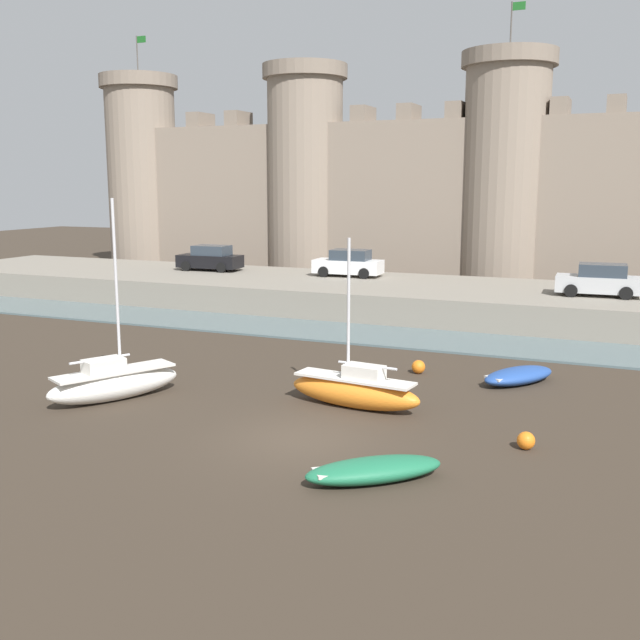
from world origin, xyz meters
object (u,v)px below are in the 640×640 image
at_px(rowboat_foreground_centre, 374,469).
at_px(mooring_buoy_off_centre, 526,441).
at_px(sailboat_near_channel_right, 114,382).
at_px(sailboat_midflat_right, 355,390).
at_px(car_quay_west, 349,264).
at_px(car_quay_east, 600,281).
at_px(rowboat_midflat_left, 519,375).
at_px(mooring_buoy_mid_mud, 96,365).
at_px(mooring_buoy_near_shore, 418,367).
at_px(car_quay_centre_east, 210,258).

bearing_deg(rowboat_foreground_centre, mooring_buoy_off_centre, 50.23).
xyz_separation_m(sailboat_near_channel_right, mooring_buoy_off_centre, (13.35, 0.50, -0.36)).
height_order(sailboat_midflat_right, mooring_buoy_off_centre, sailboat_midflat_right).
distance_m(sailboat_midflat_right, car_quay_west, 21.85).
height_order(rowboat_foreground_centre, car_quay_west, car_quay_west).
height_order(car_quay_west, car_quay_east, same).
distance_m(rowboat_foreground_centre, mooring_buoy_off_centre, 4.84).
height_order(sailboat_near_channel_right, rowboat_foreground_centre, sailboat_near_channel_right).
relative_size(rowboat_midflat_left, mooring_buoy_mid_mud, 8.79).
bearing_deg(mooring_buoy_off_centre, sailboat_midflat_right, 162.30).
xyz_separation_m(mooring_buoy_near_shore, mooring_buoy_off_centre, (4.92, -6.85, -0.01)).
bearing_deg(car_quay_east, mooring_buoy_off_centre, -92.46).
height_order(sailboat_near_channel_right, car_quay_west, sailboat_near_channel_right).
bearing_deg(mooring_buoy_off_centre, car_quay_east, 87.54).
xyz_separation_m(car_quay_west, car_quay_centre_east, (-9.32, -0.58, 0.00)).
height_order(rowboat_midflat_left, mooring_buoy_mid_mud, rowboat_midflat_left).
distance_m(sailboat_near_channel_right, car_quay_centre_east, 24.04).
bearing_deg(mooring_buoy_near_shore, car_quay_centre_east, 140.77).
xyz_separation_m(rowboat_midflat_left, car_quay_west, (-12.35, 15.23, 2.03)).
relative_size(sailboat_near_channel_right, rowboat_foreground_centre, 1.95).
bearing_deg(mooring_buoy_off_centre, sailboat_near_channel_right, -177.85).
bearing_deg(mooring_buoy_mid_mud, rowboat_midflat_left, 15.53).
bearing_deg(sailboat_midflat_right, sailboat_near_channel_right, -163.42).
relative_size(rowboat_foreground_centre, car_quay_east, 0.82).
height_order(sailboat_midflat_right, mooring_buoy_mid_mud, sailboat_midflat_right).
height_order(sailboat_near_channel_right, mooring_buoy_near_shore, sailboat_near_channel_right).
xyz_separation_m(sailboat_midflat_right, mooring_buoy_off_centre, (5.63, -1.80, -0.35)).
height_order(mooring_buoy_near_shore, mooring_buoy_off_centre, mooring_buoy_near_shore).
bearing_deg(mooring_buoy_off_centre, mooring_buoy_mid_mud, 171.27).
bearing_deg(mooring_buoy_off_centre, car_quay_centre_east, 136.76).
bearing_deg(sailboat_midflat_right, mooring_buoy_off_centre, -17.70).
height_order(rowboat_foreground_centre, car_quay_east, car_quay_east).
bearing_deg(car_quay_east, sailboat_midflat_right, -110.08).
bearing_deg(mooring_buoy_mid_mud, sailboat_near_channel_right, -42.80).
bearing_deg(car_quay_centre_east, sailboat_near_channel_right, -66.61).
bearing_deg(rowboat_midflat_left, sailboat_midflat_right, -131.25).
bearing_deg(rowboat_foreground_centre, mooring_buoy_near_shore, 99.79).
xyz_separation_m(sailboat_midflat_right, car_quay_centre_east, (-17.24, 19.71, 1.74)).
height_order(rowboat_midflat_left, mooring_buoy_off_centre, rowboat_midflat_left).
bearing_deg(rowboat_midflat_left, sailboat_near_channel_right, -148.82).
height_order(sailboat_near_channel_right, mooring_buoy_mid_mud, sailboat_near_channel_right).
bearing_deg(car_quay_centre_east, car_quay_east, -4.85).
distance_m(rowboat_foreground_centre, car_quay_east, 23.64).
distance_m(rowboat_foreground_centre, mooring_buoy_near_shore, 10.73).
distance_m(sailboat_near_channel_right, car_quay_west, 22.66).
relative_size(rowboat_midflat_left, car_quay_west, 0.81).
height_order(mooring_buoy_mid_mud, car_quay_east, car_quay_east).
relative_size(mooring_buoy_mid_mud, car_quay_east, 0.09).
xyz_separation_m(rowboat_midflat_left, car_quay_east, (2.03, 12.64, 2.03)).
distance_m(mooring_buoy_off_centre, car_quay_centre_east, 31.47).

